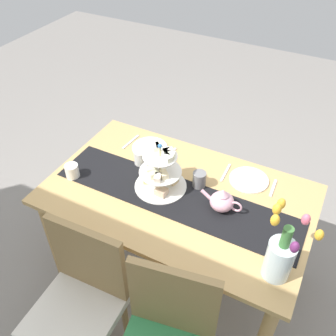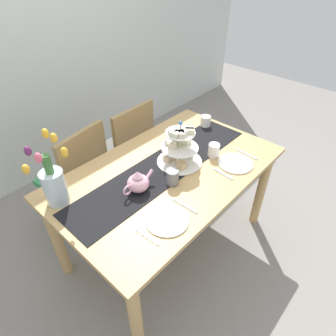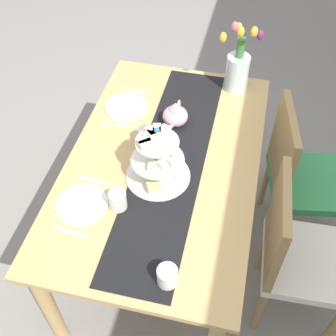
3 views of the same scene
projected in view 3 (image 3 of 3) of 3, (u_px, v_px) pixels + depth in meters
ground_plane at (165, 242)px, 2.61m from camera, size 8.00×8.00×0.00m
dining_table at (164, 174)px, 2.13m from camera, size 1.49×0.91×0.75m
chair_left at (298, 174)px, 2.31m from camera, size 0.49×0.49×0.91m
chair_right at (295, 251)px, 1.99m from camera, size 0.44×0.44×0.91m
table_runner at (171, 160)px, 2.04m from camera, size 1.42×0.32×0.00m
tiered_cake_stand at (158, 161)px, 1.89m from camera, size 0.30×0.30×0.30m
teapot at (175, 115)px, 2.17m from camera, size 0.24×0.13×0.14m
tulip_vase at (238, 68)px, 2.31m from camera, size 0.22×0.22×0.42m
cream_jug at (167, 276)px, 1.59m from camera, size 0.08×0.08×0.08m
dinner_plate_left at (126, 107)px, 2.30m from camera, size 0.23×0.23×0.01m
fork_left at (134, 91)px, 2.39m from camera, size 0.02×0.15×0.01m
knife_left at (118, 125)px, 2.21m from camera, size 0.02×0.17×0.01m
dinner_plate_right at (82, 204)px, 1.86m from camera, size 0.23×0.23×0.01m
fork_right at (93, 180)px, 1.96m from camera, size 0.03×0.15×0.01m
knife_right at (70, 232)px, 1.77m from camera, size 0.03×0.17×0.01m
mug_grey at (146, 137)px, 2.08m from camera, size 0.08×0.08×0.09m
mug_white_text at (118, 200)px, 1.83m from camera, size 0.08×0.08×0.09m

